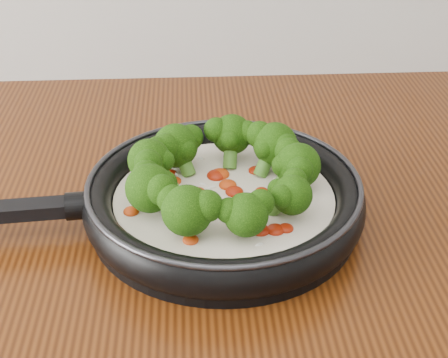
{
  "coord_description": "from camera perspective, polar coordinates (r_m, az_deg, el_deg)",
  "views": [
    {
      "loc": [
        0.07,
        0.53,
        1.3
      ],
      "look_at": [
        0.1,
        1.1,
        0.95
      ],
      "focal_mm": 52.59,
      "sensor_mm": 36.0,
      "label": 1
    }
  ],
  "objects": [
    {
      "name": "skillet",
      "position": [
        0.68,
        -0.29,
        -1.28
      ],
      "size": [
        0.46,
        0.31,
        0.08
      ],
      "color": "black",
      "rests_on": "counter"
    }
  ]
}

